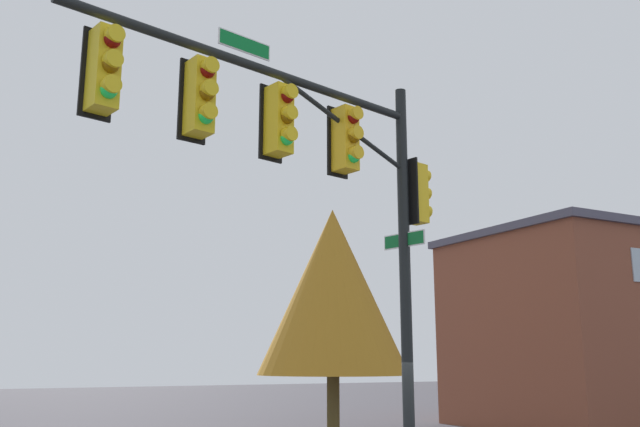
% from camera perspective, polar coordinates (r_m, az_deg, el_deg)
% --- Properties ---
extents(signal_pole_assembly, '(6.92, 2.14, 7.44)m').
position_cam_1_polar(signal_pole_assembly, '(10.86, -0.66, 3.99)').
color(signal_pole_assembly, black).
rests_on(signal_pole_assembly, ground_plane).
extents(tree_near, '(4.42, 4.42, 7.03)m').
position_cam_1_polar(tree_near, '(20.35, 1.08, -6.46)').
color(tree_near, brown).
rests_on(tree_near, ground_plane).
extents(brick_building, '(7.57, 7.99, 7.57)m').
position_cam_1_polar(brick_building, '(29.25, 20.07, -8.99)').
color(brick_building, brown).
rests_on(brick_building, ground_plane).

